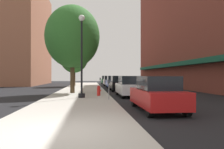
# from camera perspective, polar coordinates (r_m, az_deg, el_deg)

# --- Properties ---
(ground_plane) EXTENTS (90.00, 90.00, 0.00)m
(ground_plane) POSITION_cam_1_polar(r_m,az_deg,el_deg) (24.64, 1.76, -4.20)
(ground_plane) COLOR black
(sidewalk_slab) EXTENTS (4.80, 50.00, 0.12)m
(sidewalk_slab) POSITION_cam_1_polar(r_m,az_deg,el_deg) (25.44, -7.53, -3.94)
(sidewalk_slab) COLOR #B7B2A8
(sidewalk_slab) RESTS_ON ground
(building_right_brick) EXTENTS (6.80, 40.00, 20.48)m
(building_right_brick) POSITION_cam_1_polar(r_m,az_deg,el_deg) (32.84, 20.83, 14.80)
(building_right_brick) COLOR brown
(building_right_brick) RESTS_ON ground
(building_far_background) EXTENTS (6.80, 18.00, 18.09)m
(building_far_background) POSITION_cam_1_polar(r_m,az_deg,el_deg) (45.56, -20.92, 9.01)
(building_far_background) COLOR #9E6047
(building_far_background) RESTS_ON ground
(lamppost) EXTENTS (0.48, 0.48, 5.90)m
(lamppost) POSITION_cam_1_polar(r_m,az_deg,el_deg) (16.07, -7.77, 5.14)
(lamppost) COLOR black
(lamppost) RESTS_ON sidewalk_slab
(fire_hydrant) EXTENTS (0.33, 0.26, 0.79)m
(fire_hydrant) POSITION_cam_1_polar(r_m,az_deg,el_deg) (17.43, -3.43, -4.12)
(fire_hydrant) COLOR red
(fire_hydrant) RESTS_ON sidewalk_slab
(parking_meter_near) EXTENTS (0.14, 0.09, 1.31)m
(parking_meter_near) POSITION_cam_1_polar(r_m,az_deg,el_deg) (14.51, -0.81, -3.19)
(parking_meter_near) COLOR slate
(parking_meter_near) RESTS_ON sidewalk_slab
(parking_meter_far) EXTENTS (0.14, 0.09, 1.31)m
(parking_meter_far) POSITION_cam_1_polar(r_m,az_deg,el_deg) (26.81, -3.05, -1.85)
(parking_meter_far) COLOR slate
(parking_meter_far) RESTS_ON sidewalk_slab
(tree_near) EXTENTS (4.91, 4.91, 7.93)m
(tree_near) POSITION_cam_1_polar(r_m,az_deg,el_deg) (20.73, -10.07, 9.51)
(tree_near) COLOR #4C3823
(tree_near) RESTS_ON sidewalk_slab
(tree_mid) EXTENTS (4.42, 4.42, 7.07)m
(tree_mid) POSITION_cam_1_polar(r_m,az_deg,el_deg) (35.33, -9.68, 4.52)
(tree_mid) COLOR #4C3823
(tree_mid) RESTS_ON sidewalk_slab
(car_red) EXTENTS (1.80, 4.30, 1.66)m
(car_red) POSITION_cam_1_polar(r_m,az_deg,el_deg) (10.85, 11.42, -4.91)
(car_red) COLOR black
(car_red) RESTS_ON ground
(car_white) EXTENTS (1.80, 4.30, 1.66)m
(car_white) POSITION_cam_1_polar(r_m,az_deg,el_deg) (18.01, 4.51, -3.07)
(car_white) COLOR black
(car_white) RESTS_ON ground
(car_black) EXTENTS (1.80, 4.30, 1.66)m
(car_black) POSITION_cam_1_polar(r_m,az_deg,el_deg) (24.81, 1.69, -2.31)
(car_black) COLOR black
(car_black) RESTS_ON ground
(car_blue) EXTENTS (1.80, 4.30, 1.66)m
(car_blue) POSITION_cam_1_polar(r_m,az_deg,el_deg) (30.41, 0.33, -1.93)
(car_blue) COLOR black
(car_blue) RESTS_ON ground
(car_silver) EXTENTS (1.80, 4.30, 1.66)m
(car_silver) POSITION_cam_1_polar(r_m,az_deg,el_deg) (37.38, -0.79, -1.62)
(car_silver) COLOR black
(car_silver) RESTS_ON ground
(car_green) EXTENTS (1.80, 4.30, 1.66)m
(car_green) POSITION_cam_1_polar(r_m,az_deg,el_deg) (44.63, -1.59, -1.41)
(car_green) COLOR black
(car_green) RESTS_ON ground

